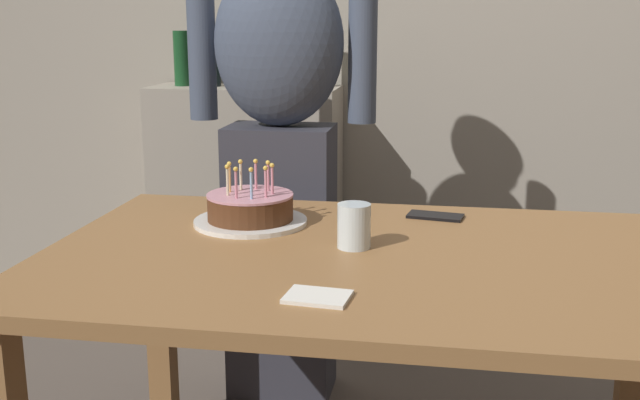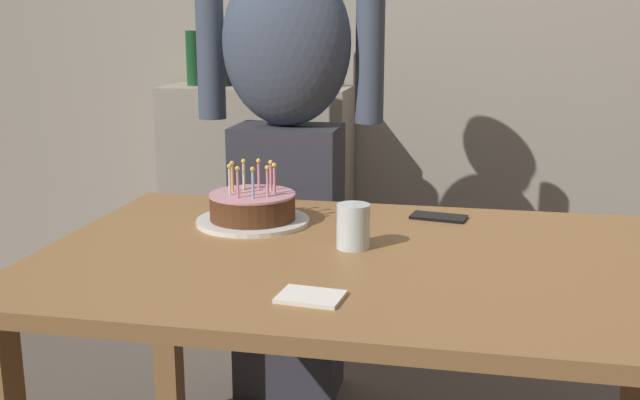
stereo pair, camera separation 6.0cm
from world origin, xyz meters
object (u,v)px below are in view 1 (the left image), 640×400
Objects in this scene: birthday_cake at (250,210)px; napkin_stack at (318,297)px; person_man_bearded at (280,140)px; cell_phone at (435,216)px; water_glass_near at (354,226)px.

birthday_cake is 2.42× the size of napkin_stack.
cell_phone is at bearing 142.83° from person_man_bearded.
person_man_bearded is (-0.30, 1.03, 0.13)m from napkin_stack.
birthday_cake reaches higher than water_glass_near.
person_man_bearded is at bearing 115.37° from water_glass_near.
person_man_bearded is at bearing 94.26° from birthday_cake.
cell_phone is (0.18, 0.31, -0.05)m from water_glass_near.
napkin_stack is 0.07× the size of person_man_bearded.
birthday_cake reaches higher than cell_phone.
person_man_bearded reaches higher than napkin_stack.
birthday_cake is 0.49m from cell_phone.
birthday_cake is at bearing 94.26° from person_man_bearded.
person_man_bearded is (-0.33, 0.69, 0.08)m from water_glass_near.
birthday_cake reaches higher than napkin_stack.
napkin_stack is at bearing -97.72° from cell_phone.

